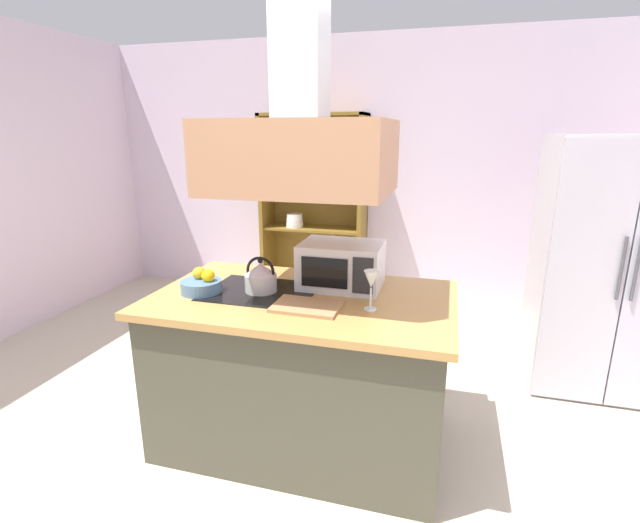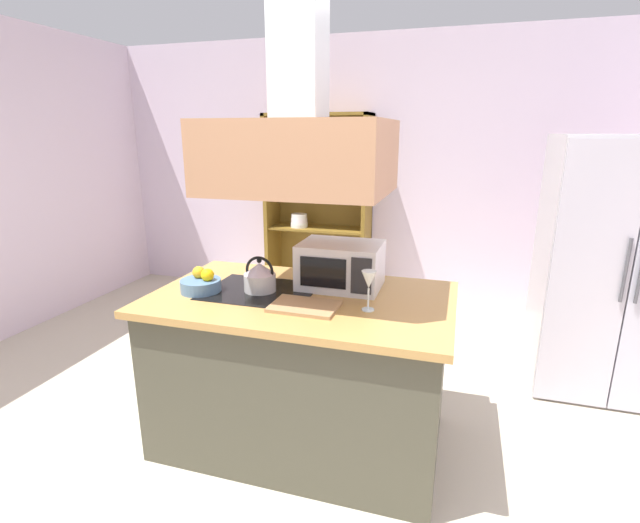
% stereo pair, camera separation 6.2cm
% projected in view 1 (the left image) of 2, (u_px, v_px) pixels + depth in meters
% --- Properties ---
extents(ground_plane, '(7.80, 7.80, 0.00)m').
position_uv_depth(ground_plane, '(278.00, 481.00, 2.44)').
color(ground_plane, beige).
extents(wall_back, '(6.00, 0.12, 2.70)m').
position_uv_depth(wall_back, '(376.00, 173.00, 4.86)').
color(wall_back, silver).
rests_on(wall_back, ground).
extents(kitchen_island, '(1.64, 1.00, 0.90)m').
position_uv_depth(kitchen_island, '(304.00, 369.00, 2.67)').
color(kitchen_island, '#444233').
rests_on(kitchen_island, ground).
extents(range_hood, '(0.90, 0.70, 1.23)m').
position_uv_depth(range_hood, '(301.00, 134.00, 2.32)').
color(range_hood, '#AF7A55').
extents(refrigerator, '(0.90, 0.78, 1.75)m').
position_uv_depth(refrigerator, '(607.00, 266.00, 3.20)').
color(refrigerator, '#BAB7BA').
rests_on(refrigerator, ground).
extents(dish_cabinet, '(1.08, 0.40, 1.95)m').
position_uv_depth(dish_cabinet, '(314.00, 220.00, 4.95)').
color(dish_cabinet, brown).
rests_on(dish_cabinet, ground).
extents(kettle, '(0.18, 0.18, 0.20)m').
position_uv_depth(kettle, '(261.00, 277.00, 2.59)').
color(kettle, '#BCBBB9').
rests_on(kettle, kitchen_island).
extents(cutting_board, '(0.34, 0.25, 0.02)m').
position_uv_depth(cutting_board, '(307.00, 306.00, 2.36)').
color(cutting_board, '#A57D52').
rests_on(cutting_board, kitchen_island).
extents(microwave, '(0.46, 0.35, 0.26)m').
position_uv_depth(microwave, '(341.00, 265.00, 2.66)').
color(microwave, silver).
rests_on(microwave, kitchen_island).
extents(wine_glass_on_counter, '(0.08, 0.08, 0.21)m').
position_uv_depth(wine_glass_on_counter, '(371.00, 281.00, 2.30)').
color(wine_glass_on_counter, silver).
rests_on(wine_glass_on_counter, kitchen_island).
extents(fruit_bowl, '(0.22, 0.22, 0.14)m').
position_uv_depth(fruit_bowl, '(202.00, 284.00, 2.59)').
color(fruit_bowl, '#4C7299').
rests_on(fruit_bowl, kitchen_island).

